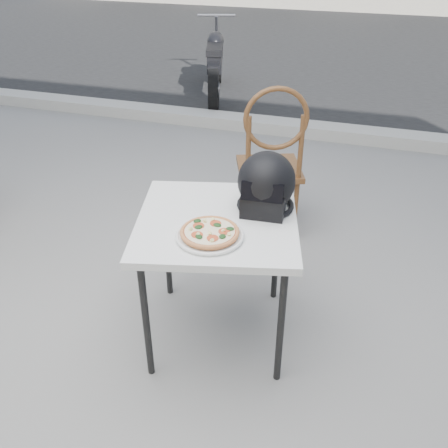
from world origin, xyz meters
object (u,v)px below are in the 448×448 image
(cafe_table_main, at_px, (217,230))
(pizza, at_px, (210,232))
(helmet, at_px, (266,185))
(cafe_chair_main, at_px, (272,155))
(plate, at_px, (210,236))
(motorcycle, at_px, (216,64))

(cafe_table_main, xyz_separation_m, pizza, (0.02, -0.16, 0.09))
(pizza, xyz_separation_m, helmet, (0.17, 0.33, 0.10))
(cafe_table_main, bearing_deg, helmet, 40.28)
(cafe_chair_main, bearing_deg, cafe_table_main, 67.24)
(helmet, bearing_deg, plate, -121.84)
(cafe_table_main, distance_m, motorcycle, 4.15)
(plate, relative_size, cafe_chair_main, 0.34)
(motorcycle, bearing_deg, plate, -88.41)
(pizza, distance_m, motorcycle, 4.32)
(plate, relative_size, motorcycle, 0.21)
(helmet, bearing_deg, motorcycle, 107.52)
(cafe_table_main, relative_size, plate, 2.47)
(cafe_table_main, height_order, motorcycle, motorcycle)
(helmet, relative_size, cafe_chair_main, 0.28)
(cafe_table_main, relative_size, pizza, 3.43)
(plate, distance_m, pizza, 0.02)
(pizza, height_order, cafe_chair_main, cafe_chair_main)
(plate, xyz_separation_m, motorcycle, (-1.31, 4.10, -0.33))
(cafe_table_main, bearing_deg, plate, -83.29)
(cafe_table_main, bearing_deg, pizza, -83.26)
(cafe_chair_main, bearing_deg, motorcycle, -86.14)
(cafe_table_main, relative_size, helmet, 2.94)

